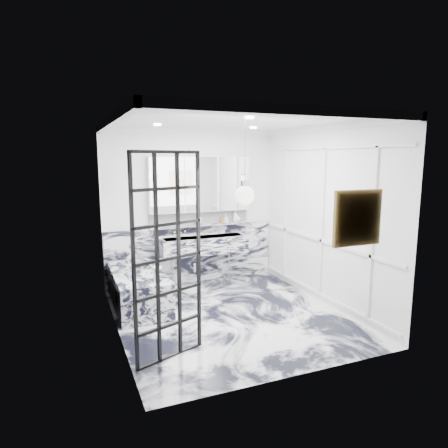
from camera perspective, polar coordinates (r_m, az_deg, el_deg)
name	(u,v)px	position (r m, az deg, el deg)	size (l,w,h in m)	color
floor	(230,315)	(6.05, 0.79, -12.86)	(3.60, 3.60, 0.00)	white
ceiling	(230,120)	(5.62, 0.86, 14.58)	(3.60, 3.60, 0.00)	white
wall_back	(191,207)	(7.34, -4.68, 2.41)	(3.60, 3.60, 0.00)	white
wall_front	(299,248)	(4.10, 10.72, -3.38)	(3.60, 3.60, 0.00)	white
wall_left	(114,229)	(5.26, -15.43, -0.72)	(3.60, 3.60, 0.00)	white
wall_right	(323,216)	(6.46, 14.01, 1.18)	(3.60, 3.60, 0.00)	white
marble_clad_back	(192,254)	(7.48, -4.53, -4.28)	(3.18, 0.05, 1.05)	white
marble_clad_left	(116,234)	(5.27, -15.24, -1.35)	(0.02, 3.56, 2.68)	white
panel_molding	(322,222)	(6.46, 13.83, 0.30)	(0.03, 3.40, 2.30)	white
soap_bottle_a	(235,216)	(7.58, 1.62, 1.14)	(0.08, 0.09, 0.22)	#8C5919
soap_bottle_b	(226,218)	(7.51, 0.24, 0.80)	(0.07, 0.07, 0.15)	#4C4C51
soap_bottle_c	(237,218)	(7.60, 1.93, 0.88)	(0.11, 0.11, 0.14)	silver
face_pot	(198,220)	(7.32, -3.69, 0.55)	(0.14, 0.14, 0.14)	white
amber_bottle	(222,220)	(7.49, -0.29, 0.57)	(0.04, 0.04, 0.10)	#8C5919
flower_vase	(157,278)	(5.81, -9.59, -7.56)	(0.09, 0.09, 0.12)	silver
crittall_door	(168,259)	(4.53, -7.98, -4.94)	(0.88, 0.04, 2.36)	black
artwork	(358,218)	(4.53, 18.54, 0.82)	(0.51, 0.05, 0.51)	#C84414
pendant_light	(245,196)	(4.49, 2.97, 4.07)	(0.22, 0.22, 0.22)	white
trough_sink	(204,245)	(7.27, -2.90, -2.99)	(1.60, 0.45, 0.30)	silver
ledge	(201,225)	(7.36, -3.35, -0.15)	(1.90, 0.14, 0.04)	silver
subway_tile	(200,217)	(7.40, -3.51, 0.96)	(1.90, 0.03, 0.23)	white
mirror_cabinet	(200,184)	(7.28, -3.42, 5.69)	(1.90, 0.16, 1.00)	white
sconce_left	(157,188)	(6.97, -9.58, 5.07)	(0.07, 0.07, 0.40)	white
sconce_right	(243,186)	(7.50, 2.79, 5.50)	(0.07, 0.07, 0.40)	white
bathtub	(138,289)	(6.46, -12.17, -9.02)	(0.75, 1.65, 0.55)	silver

